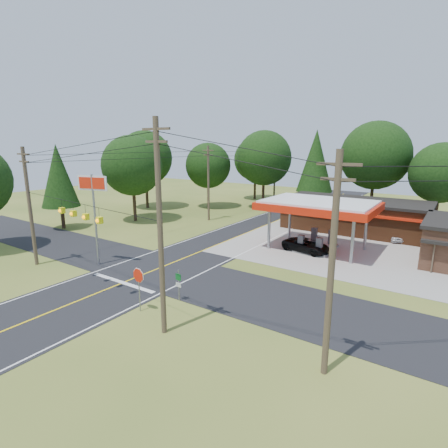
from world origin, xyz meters
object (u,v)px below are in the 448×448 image
Objects in this scene: gas_canopy at (319,207)px; big_stop_sign at (93,197)px; sedan_car at (395,235)px; octagonal_stop_sign at (138,279)px; suv_car at (306,246)px.

gas_canopy is 20.59m from big_stop_sign.
sedan_car is (5.95, 8.00, -3.65)m from gas_canopy.
big_stop_sign is (-14.00, -15.01, 1.62)m from gas_canopy.
big_stop_sign is 10.96m from octagonal_stop_sign.
octagonal_stop_sign is (-10.45, -27.01, 1.53)m from sedan_car.
sedan_car is at bearing 49.08° from big_stop_sign.
suv_car is at bearing -145.41° from sedan_car.
suv_car is 19.84m from big_stop_sign.
suv_car is at bearing -109.07° from gas_canopy.
sedan_car is at bearing 68.86° from octagonal_stop_sign.
big_stop_sign reaches higher than suv_car.
gas_canopy is 2.92× the size of sedan_car.
big_stop_sign is (-19.95, -23.01, 5.26)m from sedan_car.
gas_canopy is at bearing 47.00° from big_stop_sign.
big_stop_sign reaches higher than gas_canopy.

